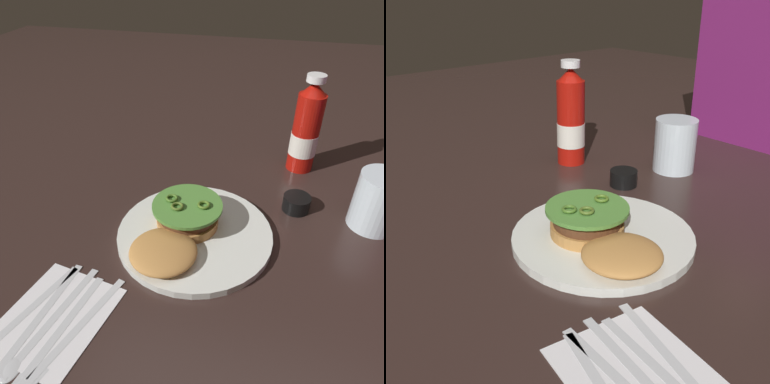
# 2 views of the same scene
# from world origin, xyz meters

# --- Properties ---
(ground_plane) EXTENTS (3.00, 3.00, 0.00)m
(ground_plane) POSITION_xyz_m (0.00, 0.00, 0.00)
(ground_plane) COLOR #2E1F1C
(dinner_plate) EXTENTS (0.28, 0.28, 0.01)m
(dinner_plate) POSITION_xyz_m (0.05, -0.11, 0.01)
(dinner_plate) COLOR silver
(dinner_plate) RESTS_ON ground_plane
(burger_sandwich) EXTENTS (0.21, 0.14, 0.05)m
(burger_sandwich) POSITION_xyz_m (0.07, -0.13, 0.03)
(burger_sandwich) COLOR #B77D3F
(burger_sandwich) RESTS_ON dinner_plate
(ketchup_bottle) EXTENTS (0.06, 0.06, 0.22)m
(ketchup_bottle) POSITION_xyz_m (-0.24, 0.08, 0.10)
(ketchup_bottle) COLOR #AB120B
(ketchup_bottle) RESTS_ON ground_plane
(water_glass) EXTENTS (0.09, 0.09, 0.11)m
(water_glass) POSITION_xyz_m (-0.06, 0.21, 0.06)
(water_glass) COLOR silver
(water_glass) RESTS_ON ground_plane
(condiment_cup) EXTENTS (0.05, 0.05, 0.03)m
(condiment_cup) POSITION_xyz_m (-0.07, 0.07, 0.02)
(condiment_cup) COLOR black
(condiment_cup) RESTS_ON ground_plane
(napkin) EXTENTS (0.19, 0.17, 0.00)m
(napkin) POSITION_xyz_m (0.27, -0.27, 0.00)
(napkin) COLOR silver
(napkin) RESTS_ON ground_plane
(butter_knife) EXTENTS (0.20, 0.04, 0.00)m
(butter_knife) POSITION_xyz_m (0.30, -0.25, 0.00)
(butter_knife) COLOR silver
(butter_knife) RESTS_ON napkin
(fork_utensil) EXTENTS (0.19, 0.07, 0.00)m
(fork_utensil) POSITION_xyz_m (0.29, -0.23, 0.00)
(fork_utensil) COLOR silver
(fork_utensil) RESTS_ON napkin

